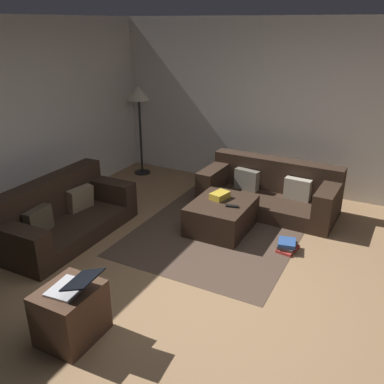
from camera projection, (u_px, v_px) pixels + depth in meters
ground_plane at (216, 295)px, 4.08m from camera, size 6.40×6.40×0.00m
corner_partition at (305, 109)px, 6.15m from camera, size 0.12×6.40×2.60m
couch_left at (61, 215)px, 5.14m from camera, size 1.83×0.87×0.72m
couch_right at (270, 191)px, 5.89m from camera, size 0.93×1.92×0.69m
ottoman at (222, 215)px, 5.32m from camera, size 0.89×0.71×0.38m
gift_box at (220, 195)px, 5.34m from camera, size 0.28×0.22×0.08m
tv_remote at (232, 206)px, 5.10m from camera, size 0.08×0.17×0.02m
side_table at (71, 313)px, 3.46m from camera, size 0.52×0.44×0.49m
laptop at (73, 285)px, 3.32m from camera, size 0.35×0.44×0.19m
book_stack at (287, 246)px, 4.87m from camera, size 0.31×0.25×0.12m
corner_lamp at (139, 99)px, 6.87m from camera, size 0.36×0.36×1.54m
area_rug at (221, 228)px, 5.39m from camera, size 2.60×2.00×0.01m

